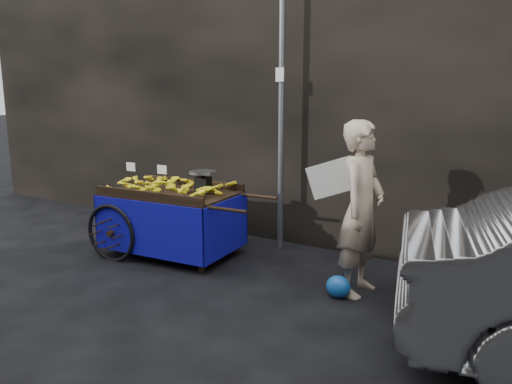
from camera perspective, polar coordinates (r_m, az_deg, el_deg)
The scene contains 6 objects.
ground at distance 6.26m, azimuth -5.55°, elevation -9.05°, with size 80.00×80.00×0.00m, color black.
building_wall at distance 7.92m, azimuth 8.25°, elevation 13.62°, with size 13.50×2.00×5.00m.
street_pole at distance 6.79m, azimuth 2.92°, elevation 9.92°, with size 0.12×0.10×4.00m.
banana_cart at distance 6.79m, azimuth -9.98°, elevation -0.67°, with size 2.40×1.28×1.27m.
vendor at distance 5.47m, azimuth 11.95°, elevation -1.88°, with size 0.82×0.72×1.90m.
plastic_bag at distance 5.54m, azimuth 9.39°, elevation -10.63°, with size 0.27×0.22×0.24m, color blue.
Camera 1 is at (3.58, -4.65, 2.20)m, focal length 35.00 mm.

